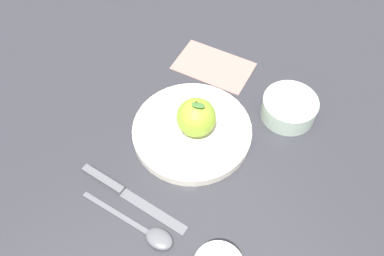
{
  "coord_description": "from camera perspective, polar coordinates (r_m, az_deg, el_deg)",
  "views": [
    {
      "loc": [
        0.4,
        -0.17,
        0.66
      ],
      "look_at": [
        -0.01,
        0.03,
        0.02
      ],
      "focal_mm": 38.01,
      "sensor_mm": 36.0,
      "label": 1
    }
  ],
  "objects": [
    {
      "name": "dinner_plate",
      "position": [
        0.79,
        -0.0,
        -0.37
      ],
      "size": [
        0.23,
        0.23,
        0.02
      ],
      "color": "silver",
      "rests_on": "ground_plane"
    },
    {
      "name": "apple",
      "position": [
        0.76,
        0.59,
        1.49
      ],
      "size": [
        0.07,
        0.07,
        0.08
      ],
      "color": "#8CB22D",
      "rests_on": "dinner_plate"
    },
    {
      "name": "knife",
      "position": [
        0.74,
        -9.64,
        -8.83
      ],
      "size": [
        0.2,
        0.13,
        0.01
      ],
      "color": "#59595E",
      "rests_on": "ground_plane"
    },
    {
      "name": "side_bowl",
      "position": [
        0.83,
        13.52,
        2.96
      ],
      "size": [
        0.11,
        0.11,
        0.04
      ],
      "color": "#B2C6B2",
      "rests_on": "ground_plane"
    },
    {
      "name": "linen_napkin",
      "position": [
        0.92,
        3.04,
        8.7
      ],
      "size": [
        0.2,
        0.18,
        0.0
      ],
      "primitive_type": "cube",
      "rotation": [
        0.0,
        0.0,
        5.35
      ],
      "color": "gray",
      "rests_on": "ground_plane"
    },
    {
      "name": "ground_plane",
      "position": [
        0.79,
        -1.55,
        -2.24
      ],
      "size": [
        2.4,
        2.4,
        0.0
      ],
      "primitive_type": "plane",
      "color": "#2D2D33"
    },
    {
      "name": "spoon",
      "position": [
        0.71,
        -6.15,
        -14.33
      ],
      "size": [
        0.17,
        0.12,
        0.01
      ],
      "color": "#59595E",
      "rests_on": "ground_plane"
    }
  ]
}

